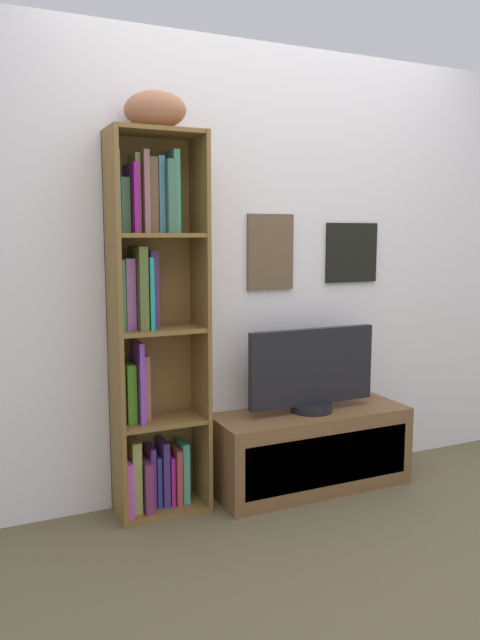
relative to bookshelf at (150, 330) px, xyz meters
The scene contains 6 objects.
ground 1.52m from the bookshelf, 56.16° to the right, with size 5.20×5.20×0.04m, color brown.
back_wall 0.73m from the bookshelf, 10.46° to the left, with size 4.80×0.08×2.31m.
bookshelf is the anchor object (origin of this frame).
football 1.01m from the bookshelf, 41.94° to the right, with size 0.28×0.17×0.17m, color #965A3A.
tv_stand 1.09m from the bookshelf, ahead, with size 1.06×0.37×0.42m.
television 0.89m from the bookshelf, ahead, with size 0.72×0.22×0.44m.
Camera 1 is at (-1.50, -1.82, 1.35)m, focal length 34.81 mm.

